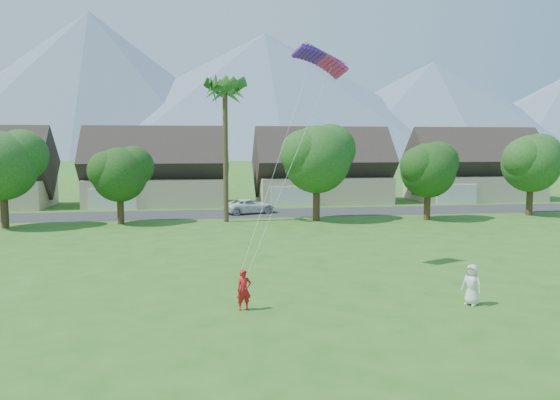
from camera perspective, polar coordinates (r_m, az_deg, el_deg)
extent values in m
plane|color=#2D6019|center=(20.94, 4.20, -13.26)|extent=(500.00, 500.00, 0.00)
cube|color=#2D2D30|center=(53.90, -3.82, -1.40)|extent=(90.00, 7.00, 0.01)
imported|color=red|center=(22.86, -3.79, -9.37)|extent=(0.69, 0.53, 1.70)
imported|color=silver|center=(24.92, 19.40, -8.34)|extent=(0.97, 1.02, 1.75)
imported|color=white|center=(53.87, -3.17, -0.65)|extent=(5.62, 3.84, 1.43)
cone|color=slate|center=(285.21, -19.15, 11.27)|extent=(190.00, 190.00, 70.00)
cone|color=slate|center=(282.42, -1.59, 10.83)|extent=(240.00, 240.00, 62.00)
cone|color=slate|center=(306.28, 15.59, 9.11)|extent=(200.00, 200.00, 50.00)
cube|color=beige|center=(62.68, -12.75, 0.87)|extent=(15.00, 8.00, 3.00)
cube|color=#382D28|center=(62.48, -12.82, 3.87)|extent=(15.75, 8.15, 8.15)
cube|color=silver|center=(59.16, -17.08, 0.07)|extent=(4.80, 0.12, 2.20)
cube|color=beige|center=(64.15, 4.43, 1.11)|extent=(15.00, 8.00, 3.00)
cube|color=#382D28|center=(63.96, 4.46, 4.04)|extent=(15.75, 8.15, 8.15)
cube|color=silver|center=(59.39, 1.36, 0.35)|extent=(4.80, 0.12, 2.20)
cube|color=beige|center=(70.88, 19.57, 1.24)|extent=(15.00, 8.00, 3.00)
cube|color=#382D28|center=(70.71, 19.67, 3.89)|extent=(15.75, 8.15, 8.15)
cube|color=silver|center=(65.40, 17.99, 0.58)|extent=(4.80, 0.12, 2.20)
cylinder|color=#47301C|center=(49.62, -26.83, -1.15)|extent=(0.61, 0.61, 2.62)
sphere|color=#214916|center=(49.33, -27.04, 3.20)|extent=(5.58, 5.58, 5.58)
cylinder|color=#47301C|center=(48.57, -16.31, -1.15)|extent=(0.56, 0.56, 2.18)
sphere|color=#214916|center=(48.30, -16.42, 2.53)|extent=(4.62, 4.62, 4.62)
cylinder|color=#47301C|center=(48.72, 3.82, -0.52)|extent=(0.62, 0.62, 2.82)
sphere|color=#214916|center=(48.43, 3.85, 4.24)|extent=(5.98, 5.98, 5.98)
cylinder|color=#47301C|center=(50.91, 15.12, -0.73)|extent=(0.58, 0.58, 2.30)
sphere|color=#214916|center=(50.64, 15.22, 2.99)|extent=(4.90, 4.90, 4.90)
cylinder|color=#47301C|center=(57.46, 24.62, -0.20)|extent=(0.60, 0.60, 2.56)
sphere|color=#214916|center=(57.22, 24.77, 3.47)|extent=(5.44, 5.44, 5.44)
cylinder|color=#4C3D26|center=(47.85, -5.71, 4.85)|extent=(0.44, 0.44, 12.00)
sphere|color=#286021|center=(48.14, -5.79, 12.37)|extent=(3.00, 3.00, 3.00)
cube|color=#5216AC|center=(30.06, 2.82, 14.62)|extent=(1.75, 1.42, 0.50)
cube|color=#C12477|center=(30.39, 5.70, 14.50)|extent=(1.75, 1.42, 0.50)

